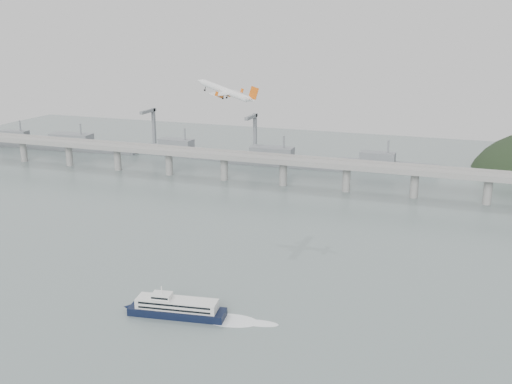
% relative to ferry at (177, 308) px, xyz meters
% --- Properties ---
extents(ground, '(900.00, 900.00, 0.00)m').
position_rel_ferry_xyz_m(ground, '(8.17, 23.13, -3.59)').
color(ground, slate).
rests_on(ground, ground).
extents(bridge, '(800.00, 22.00, 23.90)m').
position_rel_ferry_xyz_m(bridge, '(7.02, 223.13, 14.06)').
color(bridge, gray).
rests_on(bridge, ground).
extents(distant_fleet, '(453.00, 60.90, 40.00)m').
position_rel_ferry_xyz_m(distant_fleet, '(-147.19, 288.21, 2.63)').
color(distant_fleet, slate).
rests_on(distant_fleet, ground).
extents(ferry, '(69.93, 19.54, 13.22)m').
position_rel_ferry_xyz_m(ferry, '(0.00, 0.00, 0.00)').
color(ferry, black).
rests_on(ferry, ground).
extents(airliner, '(42.23, 38.04, 15.31)m').
position_rel_ferry_xyz_m(airliner, '(-30.57, 131.66, 78.72)').
color(airliner, white).
rests_on(airliner, ground).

